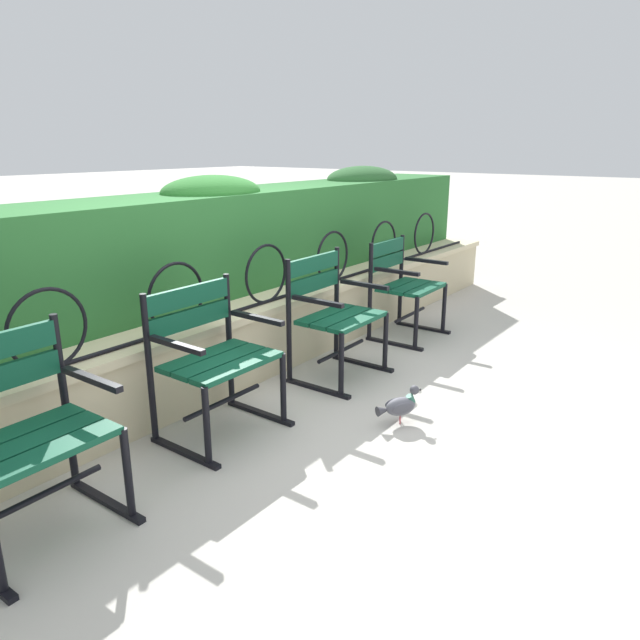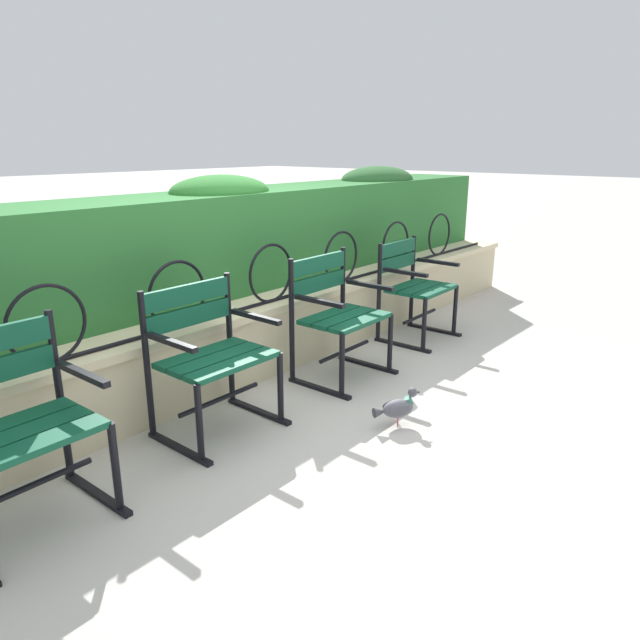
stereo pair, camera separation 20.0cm
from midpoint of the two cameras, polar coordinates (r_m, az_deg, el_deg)
ground_plane at (r=3.73m, az=2.78°, el=-8.42°), size 60.00×60.00×0.00m
stone_wall at (r=4.13m, az=-5.97°, el=-2.05°), size 7.46×0.41×0.52m
iron_arch_fence at (r=3.84m, az=-7.24°, el=3.29°), size 6.91×0.02×0.42m
hedge_row at (r=4.37m, az=-10.87°, el=7.68°), size 7.31×0.70×0.87m
park_chair_leftmost at (r=2.76m, az=-25.89°, el=-9.08°), size 0.61×0.53×0.87m
park_chair_centre_left at (r=3.34m, az=-9.14°, el=-3.15°), size 0.64×0.52×0.85m
park_chair_centre_right at (r=4.06m, az=3.03°, el=0.72°), size 0.62×0.53×0.87m
park_chair_rightmost at (r=4.98m, az=10.24°, el=3.34°), size 0.59×0.53×0.82m
pigeon_near_chairs at (r=3.50m, az=9.23°, el=-8.46°), size 0.27×0.19×0.22m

